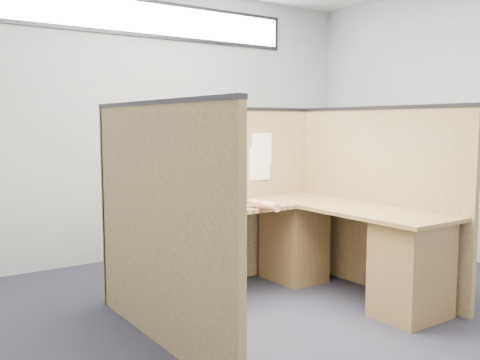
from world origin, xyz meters
TOP-DOWN VIEW (x-y plane):
  - floor at (0.00, 0.00)m, footprint 5.00×5.00m
  - wall_back at (0.00, 2.25)m, footprint 5.00×0.00m
  - clerestory_window at (0.00, 2.23)m, footprint 3.30×0.04m
  - cubicle_partitions at (0.00, 0.43)m, footprint 2.06×1.83m
  - l_desk at (0.18, 0.29)m, footprint 1.95×1.75m
  - laptop at (-0.66, 0.84)m, footprint 0.37×0.36m
  - keyboard at (-0.36, 0.48)m, footprint 0.41×0.16m
  - mouse at (0.01, 0.48)m, footprint 0.11×0.09m
  - hand_forearm at (0.01, 0.35)m, footprint 0.10×0.34m
  - blue_poster at (-0.79, 0.97)m, footprint 0.19×0.02m
  - american_flag at (-0.57, 0.96)m, footprint 0.18×0.01m
  - file_holder at (0.01, 0.94)m, footprint 0.26×0.05m
  - paper_left at (0.46, 0.97)m, footprint 0.21×0.01m
  - paper_right at (0.43, 0.97)m, footprint 0.24×0.02m

SIDE VIEW (x-z plane):
  - floor at x=0.00m, z-range 0.00..0.00m
  - l_desk at x=0.18m, z-range 0.03..0.76m
  - keyboard at x=-0.36m, z-range 0.73..0.76m
  - mouse at x=0.01m, z-range 0.73..0.77m
  - hand_forearm at x=0.01m, z-range 0.73..0.80m
  - cubicle_partitions at x=0.00m, z-range 0.00..1.53m
  - laptop at x=-0.66m, z-range 0.67..0.92m
  - paper_right at x=0.43m, z-range 0.88..1.18m
  - file_holder at x=0.01m, z-range 0.93..1.25m
  - american_flag at x=-0.57m, z-range 1.01..1.32m
  - paper_left at x=0.46m, z-range 1.03..1.30m
  - blue_poster at x=-0.79m, z-range 1.16..1.41m
  - wall_back at x=0.00m, z-range -1.10..3.90m
  - clerestory_window at x=0.00m, z-range 2.26..2.64m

